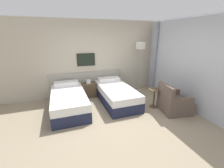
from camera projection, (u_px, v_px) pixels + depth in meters
The scene contains 9 objects.
ground_plane at pixel (121, 118), 4.13m from camera, with size 16.00×16.00×0.00m, color gray.
wall_headboard at pixel (99, 60), 5.57m from camera, with size 10.00×0.10×2.70m.
wall_window at pixel (194, 65), 4.31m from camera, with size 0.21×4.55×2.70m.
bed_near_door at pixel (69, 101), 4.54m from camera, with size 0.98×2.02×0.66m.
bed_near_window at pixel (116, 94), 5.03m from camera, with size 0.98×2.02×0.66m.
nightstand at pixel (89, 90), 5.49m from camera, with size 0.51×0.35×0.65m.
floor_lamp at pixel (140, 50), 5.64m from camera, with size 0.26×0.26×1.92m.
side_table at pixel (154, 95), 4.64m from camera, with size 0.38×0.38×0.59m.
armchair at pixel (173, 103), 4.39m from camera, with size 0.88×0.89×0.86m.
Camera 1 is at (-1.44, -3.34, 2.17)m, focal length 24.00 mm.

